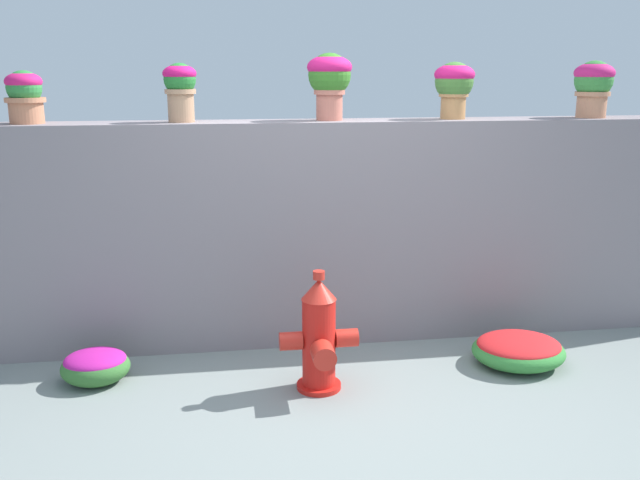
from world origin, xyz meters
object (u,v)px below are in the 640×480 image
at_px(potted_plant_3, 329,77).
at_px(fire_hydrant, 319,339).
at_px(potted_plant_2, 180,86).
at_px(flower_bush_right, 518,349).
at_px(potted_plant_5, 593,83).
at_px(potted_plant_4, 454,83).
at_px(flower_bush_left, 95,365).
at_px(potted_plant_1, 25,94).

distance_m(potted_plant_3, fire_hydrant, 1.75).
relative_size(potted_plant_2, flower_bush_right, 0.62).
relative_size(potted_plant_2, fire_hydrant, 0.51).
height_order(potted_plant_2, potted_plant_5, potted_plant_5).
xyz_separation_m(potted_plant_4, flower_bush_right, (0.27, -0.71, -1.69)).
bearing_deg(flower_bush_right, potted_plant_4, 110.89).
xyz_separation_m(potted_plant_3, flower_bush_left, (-1.55, -0.57, -1.72)).
bearing_deg(flower_bush_right, fire_hydrant, -173.09).
bearing_deg(potted_plant_2, potted_plant_5, 0.24).
bearing_deg(potted_plant_5, flower_bush_right, -137.09).
bearing_deg(flower_bush_left, potted_plant_5, 9.21).
bearing_deg(potted_plant_4, potted_plant_5, -0.77).
height_order(potted_plant_2, flower_bush_right, potted_plant_2).
bearing_deg(potted_plant_2, fire_hydrant, -47.28).
bearing_deg(fire_hydrant, flower_bush_right, 6.91).
distance_m(fire_hydrant, flower_bush_right, 1.37).
bearing_deg(potted_plant_1, potted_plant_3, 0.29).
bearing_deg(flower_bush_left, potted_plant_2, 43.91).
bearing_deg(potted_plant_4, potted_plant_3, -179.97).
xyz_separation_m(potted_plant_5, fire_hydrant, (-2.10, -0.86, -1.46)).
distance_m(potted_plant_1, fire_hydrant, 2.41).
bearing_deg(potted_plant_2, flower_bush_left, -136.09).
bearing_deg(potted_plant_4, fire_hydrant, -140.75).
bearing_deg(flower_bush_left, potted_plant_4, 13.30).
height_order(potted_plant_1, potted_plant_4, potted_plant_4).
distance_m(potted_plant_2, flower_bush_left, 1.85).
bearing_deg(fire_hydrant, potted_plant_2, 132.72).
relative_size(potted_plant_4, potted_plant_5, 0.97).
height_order(potted_plant_2, flower_bush_left, potted_plant_2).
bearing_deg(potted_plant_1, potted_plant_5, -0.05).
height_order(potted_plant_4, flower_bush_right, potted_plant_4).
height_order(potted_plant_3, potted_plant_4, potted_plant_3).
distance_m(potted_plant_2, fire_hydrant, 1.86).
height_order(potted_plant_3, flower_bush_left, potted_plant_3).
bearing_deg(fire_hydrant, potted_plant_1, 153.71).
height_order(potted_plant_1, potted_plant_5, potted_plant_5).
relative_size(potted_plant_1, potted_plant_5, 0.83).
height_order(potted_plant_3, potted_plant_5, potted_plant_3).
height_order(potted_plant_1, potted_plant_3, potted_plant_3).
bearing_deg(potted_plant_4, potted_plant_1, -179.79).
distance_m(potted_plant_1, potted_plant_3, 1.95).
relative_size(potted_plant_2, potted_plant_5, 0.95).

